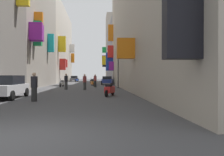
{
  "coord_description": "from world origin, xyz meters",
  "views": [
    {
      "loc": [
        1.96,
        -5.24,
        1.46
      ],
      "look_at": [
        4.72,
        31.45,
        1.1
      ],
      "focal_mm": 35.32,
      "sensor_mm": 36.0,
      "label": 1
    }
  ],
  "objects_px": {
    "scooter_white": "(62,83)",
    "scooter_red": "(110,90)",
    "parked_car_blue": "(107,80)",
    "pedestrian_far_away": "(66,82)",
    "scooter_orange": "(93,83)",
    "parked_car_silver": "(6,86)",
    "scooter_blue": "(77,80)",
    "traffic_light_near_corner": "(118,63)",
    "pedestrian_crossing": "(95,81)",
    "pedestrian_near_left": "(34,87)",
    "parked_car_grey": "(74,78)",
    "scooter_black": "(92,81)",
    "pedestrian_mid_street": "(85,82)"
  },
  "relations": [
    {
      "from": "pedestrian_crossing",
      "to": "traffic_light_near_corner",
      "type": "height_order",
      "value": "traffic_light_near_corner"
    },
    {
      "from": "parked_car_blue",
      "to": "pedestrian_far_away",
      "type": "distance_m",
      "value": 14.3
    },
    {
      "from": "parked_car_grey",
      "to": "pedestrian_near_left",
      "type": "bearing_deg",
      "value": -87.41
    },
    {
      "from": "pedestrian_crossing",
      "to": "pedestrian_mid_street",
      "type": "bearing_deg",
      "value": -100.89
    },
    {
      "from": "parked_car_silver",
      "to": "pedestrian_crossing",
      "type": "distance_m",
      "value": 15.07
    },
    {
      "from": "parked_car_silver",
      "to": "pedestrian_near_left",
      "type": "distance_m",
      "value": 2.93
    },
    {
      "from": "pedestrian_crossing",
      "to": "parked_car_silver",
      "type": "bearing_deg",
      "value": -112.27
    },
    {
      "from": "parked_car_blue",
      "to": "scooter_blue",
      "type": "xyz_separation_m",
      "value": [
        -6.51,
        17.58,
        -0.27
      ]
    },
    {
      "from": "parked_car_blue",
      "to": "pedestrian_near_left",
      "type": "height_order",
      "value": "pedestrian_near_left"
    },
    {
      "from": "parked_car_silver",
      "to": "traffic_light_near_corner",
      "type": "height_order",
      "value": "traffic_light_near_corner"
    },
    {
      "from": "parked_car_grey",
      "to": "pedestrian_far_away",
      "type": "height_order",
      "value": "pedestrian_far_away"
    },
    {
      "from": "scooter_white",
      "to": "scooter_red",
      "type": "bearing_deg",
      "value": -68.76
    },
    {
      "from": "scooter_blue",
      "to": "traffic_light_near_corner",
      "type": "distance_m",
      "value": 29.86
    },
    {
      "from": "scooter_orange",
      "to": "scooter_black",
      "type": "bearing_deg",
      "value": 91.82
    },
    {
      "from": "traffic_light_near_corner",
      "to": "pedestrian_far_away",
      "type": "bearing_deg",
      "value": -159.84
    },
    {
      "from": "parked_car_blue",
      "to": "scooter_orange",
      "type": "height_order",
      "value": "parked_car_blue"
    },
    {
      "from": "scooter_white",
      "to": "pedestrian_mid_street",
      "type": "relative_size",
      "value": 1.18
    },
    {
      "from": "scooter_black",
      "to": "traffic_light_near_corner",
      "type": "bearing_deg",
      "value": -78.12
    },
    {
      "from": "pedestrian_near_left",
      "to": "parked_car_blue",
      "type": "bearing_deg",
      "value": 77.48
    },
    {
      "from": "parked_car_grey",
      "to": "scooter_red",
      "type": "bearing_deg",
      "value": -81.24
    },
    {
      "from": "scooter_orange",
      "to": "pedestrian_far_away",
      "type": "xyz_separation_m",
      "value": [
        -2.74,
        -8.15,
        0.38
      ]
    },
    {
      "from": "parked_car_grey",
      "to": "parked_car_silver",
      "type": "bearing_deg",
      "value": -90.26
    },
    {
      "from": "parked_car_blue",
      "to": "parked_car_silver",
      "type": "bearing_deg",
      "value": -108.86
    },
    {
      "from": "scooter_red",
      "to": "traffic_light_near_corner",
      "type": "relative_size",
      "value": 0.42
    },
    {
      "from": "parked_car_grey",
      "to": "pedestrian_far_away",
      "type": "distance_m",
      "value": 34.86
    },
    {
      "from": "parked_car_grey",
      "to": "scooter_black",
      "type": "relative_size",
      "value": 2.33
    },
    {
      "from": "scooter_orange",
      "to": "traffic_light_near_corner",
      "type": "relative_size",
      "value": 0.42
    },
    {
      "from": "parked_car_silver",
      "to": "pedestrian_far_away",
      "type": "bearing_deg",
      "value": 73.68
    },
    {
      "from": "parked_car_grey",
      "to": "pedestrian_far_away",
      "type": "bearing_deg",
      "value": -86.0
    },
    {
      "from": "scooter_red",
      "to": "scooter_blue",
      "type": "relative_size",
      "value": 0.97
    },
    {
      "from": "pedestrian_crossing",
      "to": "pedestrian_near_left",
      "type": "distance_m",
      "value": 16.18
    },
    {
      "from": "parked_car_grey",
      "to": "pedestrian_crossing",
      "type": "distance_m",
      "value": 30.33
    },
    {
      "from": "parked_car_blue",
      "to": "parked_car_silver",
      "type": "distance_m",
      "value": 23.66
    },
    {
      "from": "parked_car_silver",
      "to": "pedestrian_crossing",
      "type": "bearing_deg",
      "value": 67.73
    },
    {
      "from": "scooter_blue",
      "to": "traffic_light_near_corner",
      "type": "bearing_deg",
      "value": -75.82
    },
    {
      "from": "scooter_blue",
      "to": "pedestrian_crossing",
      "type": "relative_size",
      "value": 1.16
    },
    {
      "from": "pedestrian_far_away",
      "to": "scooter_orange",
      "type": "bearing_deg",
      "value": 71.41
    },
    {
      "from": "scooter_white",
      "to": "pedestrian_crossing",
      "type": "bearing_deg",
      "value": -18.51
    },
    {
      "from": "parked_car_blue",
      "to": "scooter_black",
      "type": "xyz_separation_m",
      "value": [
        -2.59,
        4.77,
        -0.27
      ]
    },
    {
      "from": "scooter_orange",
      "to": "parked_car_silver",
      "type": "bearing_deg",
      "value": -107.41
    },
    {
      "from": "parked_car_blue",
      "to": "scooter_white",
      "type": "distance_m",
      "value": 9.48
    },
    {
      "from": "parked_car_silver",
      "to": "scooter_blue",
      "type": "xyz_separation_m",
      "value": [
        1.14,
        39.97,
        -0.31
      ]
    },
    {
      "from": "pedestrian_far_away",
      "to": "scooter_blue",
      "type": "bearing_deg",
      "value": 92.76
    },
    {
      "from": "scooter_red",
      "to": "pedestrian_mid_street",
      "type": "distance_m",
      "value": 7.56
    },
    {
      "from": "parked_car_blue",
      "to": "pedestrian_far_away",
      "type": "relative_size",
      "value": 2.53
    },
    {
      "from": "traffic_light_near_corner",
      "to": "scooter_white",
      "type": "bearing_deg",
      "value": 149.09
    },
    {
      "from": "scooter_red",
      "to": "traffic_light_near_corner",
      "type": "height_order",
      "value": "traffic_light_near_corner"
    },
    {
      "from": "scooter_red",
      "to": "pedestrian_crossing",
      "type": "relative_size",
      "value": 1.13
    },
    {
      "from": "scooter_white",
      "to": "scooter_black",
      "type": "xyz_separation_m",
      "value": [
        3.86,
        11.71,
        0.0
      ]
    },
    {
      "from": "traffic_light_near_corner",
      "to": "pedestrian_mid_street",
      "type": "bearing_deg",
      "value": -143.81
    }
  ]
}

